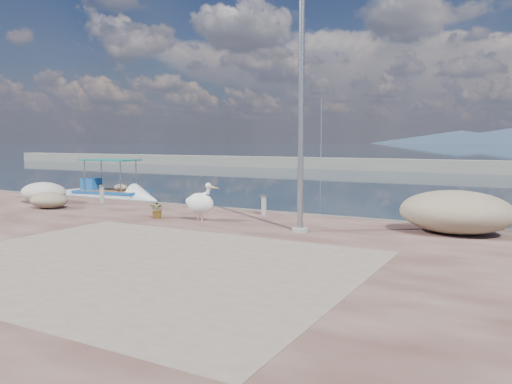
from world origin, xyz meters
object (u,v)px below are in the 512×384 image
(boat_left, at_px, (110,196))
(lamp_post, at_px, (301,111))
(bollard_near, at_px, (264,204))
(pelican, at_px, (201,203))

(boat_left, xyz_separation_m, lamp_post, (13.22, -5.99, 3.61))
(lamp_post, relative_size, bollard_near, 10.20)
(boat_left, distance_m, bollard_near, 11.52)
(pelican, bearing_deg, boat_left, 151.58)
(boat_left, relative_size, pelican, 4.14)
(pelican, height_order, lamp_post, lamp_post)
(lamp_post, xyz_separation_m, bollard_near, (-2.35, 2.25, -2.93))
(bollard_near, bearing_deg, boat_left, 160.99)
(bollard_near, bearing_deg, lamp_post, -43.78)
(pelican, xyz_separation_m, bollard_near, (1.12, 2.10, -0.20))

